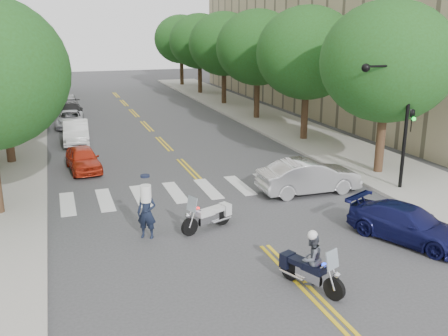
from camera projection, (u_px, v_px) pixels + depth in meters
name	position (u px, v px, depth m)	size (l,w,h in m)	color
ground	(264.00, 246.00, 16.98)	(140.00, 140.00, 0.00)	#38383A
sidewalk_left	(8.00, 134.00, 34.01)	(5.00, 60.00, 0.15)	#9E9991
sidewalk_right	(264.00, 118.00, 39.92)	(5.00, 60.00, 0.15)	#9E9991
tree_l_2	(10.00, 52.00, 32.71)	(6.40, 6.40, 8.45)	#382316
tree_l_3	(17.00, 47.00, 39.98)	(6.40, 6.40, 8.45)	#382316
tree_l_4	(21.00, 43.00, 47.25)	(6.40, 6.40, 8.45)	#382316
tree_l_5	(25.00, 41.00, 54.53)	(6.40, 6.40, 8.45)	#382316
tree_r_0	(387.00, 62.00, 23.64)	(6.40, 6.40, 8.45)	#382316
tree_r_1	(307.00, 53.00, 30.91)	(6.40, 6.40, 8.45)	#382316
tree_r_2	(258.00, 48.00, 38.18)	(6.40, 6.40, 8.45)	#382316
tree_r_3	(224.00, 44.00, 45.46)	(6.40, 6.40, 8.45)	#382316
tree_r_4	(199.00, 41.00, 52.73)	(6.40, 6.40, 8.45)	#382316
tree_r_5	(181.00, 39.00, 60.00)	(6.40, 6.40, 8.45)	#382316
traffic_signal_pole	(399.00, 110.00, 21.53)	(2.82, 0.42, 6.00)	black
motorcycle_police	(310.00, 262.00, 14.08)	(1.12, 2.10, 1.79)	black
motorcycle_parked	(211.00, 216.00, 18.32)	(2.11, 1.11, 1.43)	black
officer_standing	(147.00, 213.00, 17.41)	(0.68, 0.45, 1.87)	black
convertible	(309.00, 176.00, 22.18)	(1.60, 4.58, 1.51)	#B6B6B8
sedan_blue	(408.00, 224.00, 17.27)	(1.73, 4.25, 1.23)	#101345
parked_car_a	(83.00, 159.00, 25.60)	(1.48, 3.68, 1.25)	#B62913
parked_car_b	(76.00, 132.00, 31.53)	(1.51, 4.34, 1.43)	white
parked_car_c	(70.00, 119.00, 36.52)	(1.97, 4.27, 1.19)	#B6B8BF
parked_car_d	(70.00, 112.00, 39.12)	(1.93, 4.74, 1.37)	black
parked_car_e	(68.00, 102.00, 43.84)	(1.66, 4.14, 1.41)	#ABACB1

